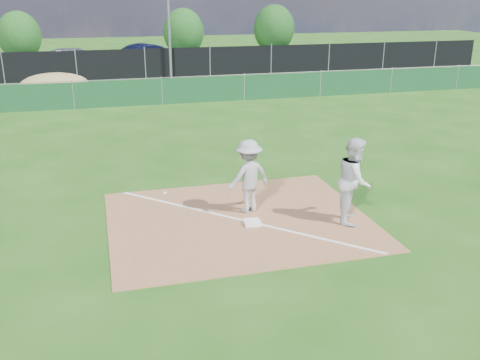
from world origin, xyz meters
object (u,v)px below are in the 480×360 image
(tree_left, at_px, (19,36))
(car_mid, at_px, (151,56))
(light_pole, at_px, (168,10))
(car_right, at_px, (200,59))
(play_at_first, at_px, (248,176))
(first_base, at_px, (252,222))
(tree_mid, at_px, (183,32))
(car_left, at_px, (75,59))
(tree_right, at_px, (274,29))
(runner, at_px, (354,180))

(tree_left, bearing_deg, car_mid, -33.31)
(light_pole, relative_size, car_right, 1.78)
(play_at_first, distance_m, car_right, 25.59)
(first_base, xyz_separation_m, car_right, (3.86, 26.09, 0.60))
(play_at_first, height_order, tree_mid, tree_mid)
(car_left, height_order, car_mid, car_left)
(tree_mid, xyz_separation_m, tree_right, (7.78, 0.69, 0.11))
(car_left, height_order, car_right, car_left)
(play_at_first, distance_m, tree_mid, 32.06)
(light_pole, bearing_deg, tree_left, 131.50)
(car_left, bearing_deg, first_base, -154.48)
(play_at_first, relative_size, car_mid, 0.55)
(play_at_first, xyz_separation_m, tree_right, (11.48, 32.52, 1.16))
(runner, relative_size, tree_right, 0.50)
(light_pole, height_order, first_base, light_pole)
(play_at_first, xyz_separation_m, car_mid, (0.51, 26.25, -0.08))
(light_pole, height_order, car_mid, light_pole)
(light_pole, distance_m, tree_mid, 11.07)
(car_right, distance_m, tree_right, 10.67)
(first_base, distance_m, car_right, 26.38)
(play_at_first, bearing_deg, light_pole, 86.91)
(first_base, bearing_deg, play_at_first, 80.95)
(car_right, distance_m, tree_mid, 6.64)
(play_at_first, relative_size, tree_right, 0.68)
(tree_mid, bearing_deg, car_mid, -119.84)
(tree_left, bearing_deg, play_at_first, -75.16)
(car_mid, relative_size, tree_mid, 1.31)
(car_mid, bearing_deg, tree_left, 34.68)
(car_mid, bearing_deg, play_at_first, 156.88)
(play_at_first, relative_size, car_right, 0.61)
(first_base, xyz_separation_m, car_left, (-4.40, 26.32, 0.78))
(tree_left, xyz_separation_m, tree_mid, (12.24, -0.36, 0.06))
(play_at_first, xyz_separation_m, car_left, (-4.52, 25.55, -0.08))
(tree_mid, bearing_deg, runner, -92.62)
(car_mid, bearing_deg, car_right, -128.11)
(first_base, relative_size, play_at_first, 0.14)
(car_mid, bearing_deg, tree_mid, -51.85)
(light_pole, relative_size, first_base, 21.31)
(light_pole, height_order, car_right, light_pole)
(car_right, xyz_separation_m, tree_left, (-12.27, 6.87, 1.25))
(light_pole, bearing_deg, runner, -87.31)
(car_mid, relative_size, tree_left, 1.35)
(play_at_first, bearing_deg, car_left, 100.03)
(runner, distance_m, car_left, 27.52)
(car_left, height_order, tree_left, tree_left)
(runner, relative_size, tree_left, 0.54)
(car_right, bearing_deg, car_mid, 83.17)
(first_base, xyz_separation_m, tree_mid, (3.83, 32.60, 1.91))
(car_right, height_order, tree_left, tree_left)
(light_pole, bearing_deg, play_at_first, -93.09)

